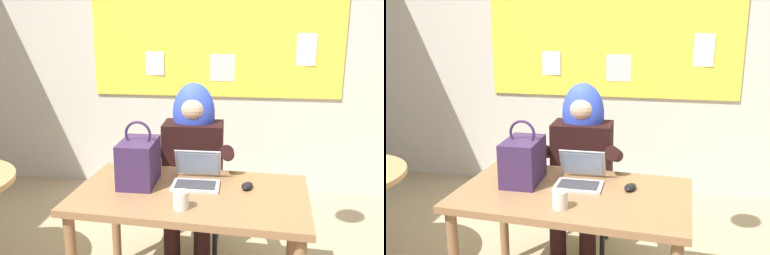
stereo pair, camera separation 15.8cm
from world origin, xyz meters
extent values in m
cube|color=beige|center=(0.00, 1.97, 1.45)|extent=(5.22, 0.10, 2.89)
cube|color=yellow|center=(0.00, 1.91, 1.55)|extent=(2.40, 0.02, 1.20)
cube|color=white|center=(0.83, 1.89, 1.41)|extent=(0.22, 0.02, 0.30)
cube|color=white|center=(-0.61, 1.89, 1.27)|extent=(0.23, 0.02, 0.23)
cube|color=#F4E0C6|center=(0.07, 1.89, 1.23)|extent=(0.24, 0.01, 0.26)
cube|color=#8E6642|center=(0.02, 0.03, 0.72)|extent=(1.34, 0.83, 0.04)
cylinder|color=#8E6642|center=(-0.55, 0.38, 0.35)|extent=(0.06, 0.06, 0.70)
cylinder|color=#8E6642|center=(0.62, 0.31, 0.35)|extent=(0.06, 0.06, 0.70)
cube|color=black|center=(-0.05, 0.69, 0.43)|extent=(0.44, 0.44, 0.04)
cube|color=black|center=(-0.06, 0.88, 0.67)|extent=(0.38, 0.06, 0.45)
cylinder|color=#262628|center=(0.12, 0.52, 0.20)|extent=(0.04, 0.04, 0.41)
cylinder|color=#262628|center=(-0.22, 0.51, 0.20)|extent=(0.04, 0.04, 0.41)
cylinder|color=#262628|center=(0.11, 0.86, 0.20)|extent=(0.04, 0.04, 0.41)
cylinder|color=#262628|center=(-0.23, 0.85, 0.20)|extent=(0.04, 0.04, 0.41)
cylinder|color=black|center=(0.05, 0.33, 0.22)|extent=(0.11, 0.11, 0.45)
cylinder|color=black|center=(-0.15, 0.33, 0.22)|extent=(0.11, 0.11, 0.45)
cylinder|color=black|center=(0.05, 0.50, 0.48)|extent=(0.16, 0.42, 0.15)
cylinder|color=black|center=(-0.15, 0.49, 0.48)|extent=(0.16, 0.42, 0.15)
cube|color=black|center=(-0.05, 0.71, 0.71)|extent=(0.43, 0.27, 0.52)
cylinder|color=black|center=(0.20, 0.48, 0.82)|extent=(0.10, 0.46, 0.24)
cylinder|color=black|center=(-0.30, 0.47, 0.82)|extent=(0.10, 0.46, 0.24)
sphere|color=#D1A889|center=(-0.05, 0.71, 1.07)|extent=(0.20, 0.20, 0.20)
ellipsoid|color=blue|center=(-0.05, 0.74, 1.03)|extent=(0.30, 0.23, 0.44)
cube|color=#B7B7BC|center=(0.04, 0.10, 0.75)|extent=(0.28, 0.19, 0.01)
cube|color=#333338|center=(0.04, 0.10, 0.75)|extent=(0.23, 0.14, 0.00)
cube|color=#B7B7BC|center=(0.04, 0.23, 0.84)|extent=(0.27, 0.09, 0.18)
cube|color=#99B7E0|center=(0.04, 0.23, 0.84)|extent=(0.24, 0.08, 0.15)
ellipsoid|color=black|center=(0.33, 0.11, 0.76)|extent=(0.09, 0.12, 0.03)
cube|color=#38234C|center=(-0.30, 0.11, 0.87)|extent=(0.20, 0.30, 0.26)
torus|color=#38234C|center=(-0.30, 0.11, 1.04)|extent=(0.16, 0.02, 0.16)
cylinder|color=silver|center=(0.00, -0.19, 0.79)|extent=(0.08, 0.08, 0.09)
camera|label=1|loc=(0.31, -2.11, 1.66)|focal=38.75mm
camera|label=2|loc=(0.47, -2.08, 1.66)|focal=38.75mm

